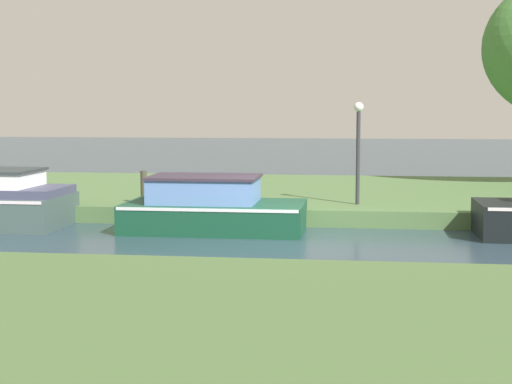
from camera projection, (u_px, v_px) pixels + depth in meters
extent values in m
plane|color=#2A3F4C|center=(300.00, 242.00, 16.21)|extent=(120.00, 120.00, 0.00)
cube|color=#4E6F3F|center=(317.00, 196.00, 23.09)|extent=(72.00, 10.00, 0.40)
cube|color=#486537|center=(228.00, 380.00, 7.31)|extent=(72.00, 10.00, 0.40)
cube|color=#424461|center=(38.00, 191.00, 18.11)|extent=(1.17, 1.83, 0.19)
cube|color=#14462E|center=(215.00, 217.00, 17.62)|extent=(4.05, 2.11, 0.65)
cube|color=silver|center=(215.00, 204.00, 17.59)|extent=(3.97, 2.14, 0.07)
cube|color=#6289CD|center=(205.00, 190.00, 17.59)|extent=(2.36, 1.60, 0.55)
cube|color=#362C3A|center=(204.00, 177.00, 17.55)|extent=(2.46, 1.69, 0.06)
cylinder|color=#333338|center=(358.00, 158.00, 19.19)|extent=(0.10, 0.10, 2.29)
sphere|color=white|center=(359.00, 107.00, 19.06)|extent=(0.24, 0.24, 0.24)
cylinder|color=#424030|center=(144.00, 187.00, 19.38)|extent=(0.16, 0.16, 0.83)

